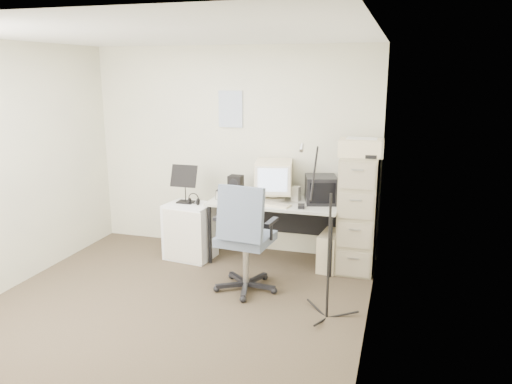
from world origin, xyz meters
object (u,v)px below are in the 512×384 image
(desk, at_px, (275,231))
(side_cart, at_px, (190,231))
(filing_cabinet, at_px, (358,214))
(office_chair, at_px, (246,237))

(desk, distance_m, side_cart, 1.01)
(filing_cabinet, bearing_deg, side_cart, -173.49)
(filing_cabinet, distance_m, side_cart, 1.98)
(filing_cabinet, height_order, side_cart, filing_cabinet)
(filing_cabinet, bearing_deg, desk, -178.19)
(office_chair, bearing_deg, side_cart, 149.24)
(desk, bearing_deg, side_cart, -169.09)
(side_cart, bearing_deg, desk, 18.28)
(filing_cabinet, relative_size, desk, 0.87)
(office_chair, distance_m, side_cart, 1.17)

